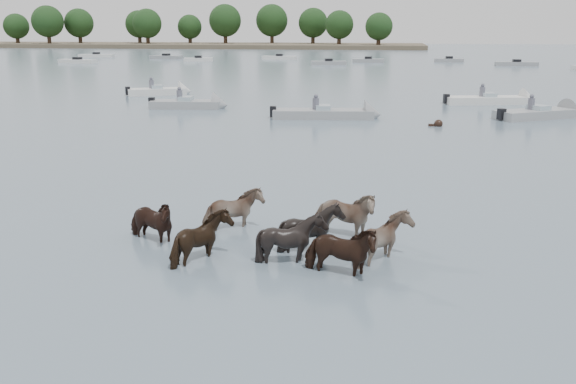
# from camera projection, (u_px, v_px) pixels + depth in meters

# --- Properties ---
(ground) EXTENTS (400.00, 400.00, 0.00)m
(ground) POSITION_uv_depth(u_px,v_px,m) (282.00, 248.00, 14.04)
(ground) COLOR #4D606F
(ground) RESTS_ON ground
(shoreline) EXTENTS (160.00, 30.00, 1.00)m
(shoreline) POSITION_uv_depth(u_px,v_px,m) (124.00, 45.00, 168.10)
(shoreline) COLOR #4C4233
(shoreline) RESTS_ON ground
(pony_herd) EXTENTS (6.87, 3.78, 1.37)m
(pony_herd) POSITION_uv_depth(u_px,v_px,m) (284.00, 234.00, 13.72)
(pony_herd) COLOR black
(pony_herd) RESTS_ON ground
(swimming_pony) EXTENTS (0.72, 0.44, 0.44)m
(swimming_pony) POSITION_uv_depth(u_px,v_px,m) (437.00, 124.00, 31.49)
(swimming_pony) COLOR black
(swimming_pony) RESTS_ON ground
(motorboat_a) EXTENTS (5.03, 2.11, 1.92)m
(motorboat_a) POSITION_uv_depth(u_px,v_px,m) (198.00, 105.00, 38.59)
(motorboat_a) COLOR gray
(motorboat_a) RESTS_ON ground
(motorboat_b) EXTENTS (6.21, 2.41, 1.92)m
(motorboat_b) POSITION_uv_depth(u_px,v_px,m) (337.00, 114.00, 34.30)
(motorboat_b) COLOR gray
(motorboat_b) RESTS_ON ground
(motorboat_c) EXTENTS (6.28, 2.90, 1.92)m
(motorboat_c) POSITION_uv_depth(u_px,v_px,m) (500.00, 100.00, 40.93)
(motorboat_c) COLOR silver
(motorboat_c) RESTS_ON ground
(motorboat_d) EXTENTS (5.52, 4.25, 1.92)m
(motorboat_d) POSITION_uv_depth(u_px,v_px,m) (549.00, 113.00, 34.55)
(motorboat_d) COLOR gray
(motorboat_d) RESTS_ON ground
(motorboat_f) EXTENTS (4.92, 3.50, 1.92)m
(motorboat_f) POSITION_uv_depth(u_px,v_px,m) (167.00, 91.00, 46.68)
(motorboat_f) COLOR silver
(motorboat_f) RESTS_ON ground
(distant_flotilla) EXTENTS (104.35, 28.69, 0.93)m
(distant_flotilla) POSITION_uv_depth(u_px,v_px,m) (371.00, 62.00, 88.34)
(distant_flotilla) COLOR silver
(distant_flotilla) RESTS_ON ground
(treeline) EXTENTS (142.96, 22.59, 12.50)m
(treeline) POSITION_uv_depth(u_px,v_px,m) (109.00, 22.00, 167.48)
(treeline) COLOR #382619
(treeline) RESTS_ON ground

